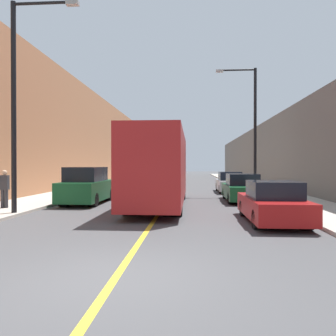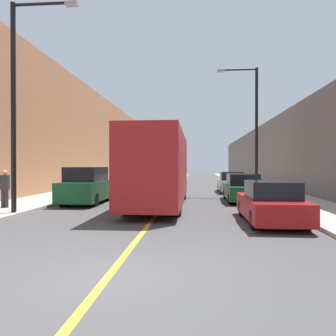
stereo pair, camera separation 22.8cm
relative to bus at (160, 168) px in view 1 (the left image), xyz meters
name	(u,v)px [view 1 (the left image)]	position (x,y,z in m)	size (l,w,h in m)	color
ground_plane	(116,277)	(0.19, -10.43, -1.91)	(200.00, 200.00, 0.00)	#474749
sidewalk_left	(116,183)	(-6.85, 19.57, -1.84)	(3.22, 72.00, 0.13)	#B2AA9E
sidewalk_right	(244,183)	(7.24, 19.57, -1.84)	(3.22, 72.00, 0.13)	#B2AA9E
building_row_left	(84,140)	(-10.46, 19.57, 2.90)	(4.00, 72.00, 9.62)	#B2724C
building_row_right	(278,154)	(10.85, 19.57, 1.29)	(4.00, 72.00, 6.39)	#66605B
road_center_line	(179,184)	(0.19, 19.57, -1.90)	(0.16, 72.00, 0.01)	gold
bus	(160,168)	(0.00, 0.00, 0.00)	(2.40, 10.38, 3.58)	#AD1E1E
parked_suv_left	(87,187)	(-3.96, 0.71, -1.02)	(1.86, 4.66, 1.93)	#145128
car_right_near	(272,204)	(4.43, -4.48, -1.24)	(1.82, 4.34, 1.48)	maroon
car_right_mid	(242,189)	(4.38, 2.27, -1.21)	(1.82, 4.46, 1.55)	#145128
car_right_far	(229,183)	(4.41, 8.44, -1.22)	(1.77, 4.43, 1.54)	silver
street_lamp_left	(19,93)	(-5.32, -3.65, 3.01)	(2.77, 0.24, 8.44)	black
street_lamp_right	(252,122)	(5.70, 6.53, 3.06)	(2.77, 0.24, 8.55)	black
pedestrian	(4,188)	(-6.77, -2.27, -0.90)	(0.37, 0.24, 1.69)	#2D2D33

